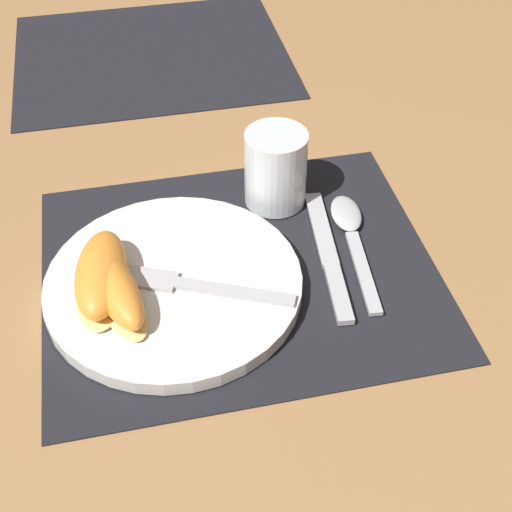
# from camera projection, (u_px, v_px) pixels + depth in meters

# --- Properties ---
(ground_plane) EXTENTS (3.00, 3.00, 0.00)m
(ground_plane) POSITION_uv_depth(u_px,v_px,m) (239.00, 270.00, 0.76)
(ground_plane) COLOR #A37547
(placemat) EXTENTS (0.41, 0.35, 0.00)m
(placemat) POSITION_uv_depth(u_px,v_px,m) (239.00, 269.00, 0.75)
(placemat) COLOR black
(placemat) RESTS_ON ground_plane
(placemat_far) EXTENTS (0.41, 0.35, 0.00)m
(placemat_far) POSITION_uv_depth(u_px,v_px,m) (152.00, 54.00, 1.09)
(placemat_far) COLOR black
(placemat_far) RESTS_ON ground_plane
(plate) EXTENTS (0.26, 0.26, 0.02)m
(plate) POSITION_uv_depth(u_px,v_px,m) (174.00, 284.00, 0.72)
(plate) COLOR white
(plate) RESTS_ON placemat
(juice_glass) EXTENTS (0.07, 0.07, 0.09)m
(juice_glass) POSITION_uv_depth(u_px,v_px,m) (275.00, 172.00, 0.81)
(juice_glass) COLOR silver
(juice_glass) RESTS_ON placemat
(knife) EXTENTS (0.04, 0.20, 0.01)m
(knife) POSITION_uv_depth(u_px,v_px,m) (329.00, 256.00, 0.76)
(knife) COLOR #BCBCC1
(knife) RESTS_ON placemat
(spoon) EXTENTS (0.04, 0.18, 0.01)m
(spoon) POSITION_uv_depth(u_px,v_px,m) (350.00, 228.00, 0.79)
(spoon) COLOR #BCBCC1
(spoon) RESTS_ON placemat
(fork) EXTENTS (0.19, 0.10, 0.00)m
(fork) POSITION_uv_depth(u_px,v_px,m) (184.00, 284.00, 0.71)
(fork) COLOR #BCBCC1
(fork) RESTS_ON plate
(citrus_wedge_0) EXTENTS (0.07, 0.13, 0.04)m
(citrus_wedge_0) POSITION_uv_depth(u_px,v_px,m) (102.00, 276.00, 0.70)
(citrus_wedge_0) COLOR #F4DB84
(citrus_wedge_0) RESTS_ON plate
(citrus_wedge_1) EXTENTS (0.08, 0.14, 0.04)m
(citrus_wedge_1) POSITION_uv_depth(u_px,v_px,m) (113.00, 286.00, 0.69)
(citrus_wedge_1) COLOR #F4DB84
(citrus_wedge_1) RESTS_ON plate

